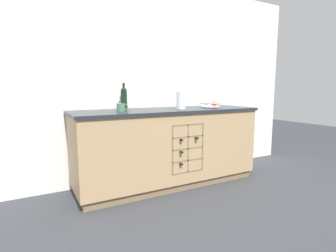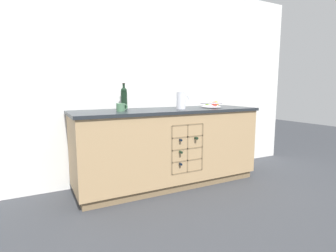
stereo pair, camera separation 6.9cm
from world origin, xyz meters
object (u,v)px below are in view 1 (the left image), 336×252
white_pitcher (181,100)px  ceramic_mug (121,107)px  fruit_bowl (211,104)px  standing_wine_bottle (124,98)px

white_pitcher → ceramic_mug: size_ratio=1.61×
fruit_bowl → ceramic_mug: ceramic_mug is taller
fruit_bowl → ceramic_mug: size_ratio=2.24×
standing_wine_bottle → white_pitcher: bearing=-23.9°
fruit_bowl → standing_wine_bottle: standing_wine_bottle is taller
fruit_bowl → ceramic_mug: (-1.22, 0.01, -0.00)m
fruit_bowl → standing_wine_bottle: size_ratio=0.91×
ceramic_mug → white_pitcher: bearing=-2.0°
fruit_bowl → white_pitcher: 0.47m
fruit_bowl → white_pitcher: (-0.47, -0.02, 0.06)m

